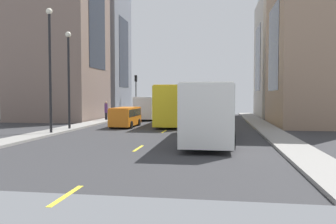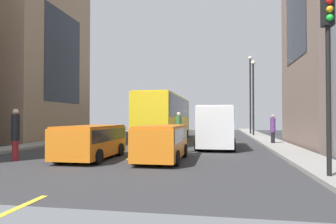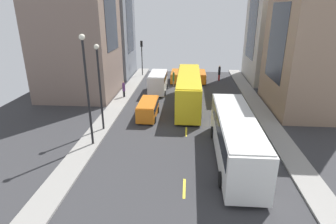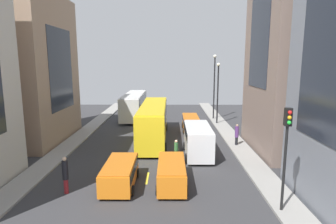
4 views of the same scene
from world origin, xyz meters
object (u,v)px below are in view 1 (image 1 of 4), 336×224
at_px(delivery_van_white, 147,106).
at_px(pedestrian_crossing_mid, 168,108).
at_px(pedestrian_crossing_near, 223,107).
at_px(car_orange_2, 199,110).
at_px(streetcar_yellow, 177,102).
at_px(traffic_light_near_corner, 136,87).
at_px(car_orange_0, 174,110).
at_px(city_bus_white, 209,107).
at_px(pedestrian_waiting_curb, 106,110).
at_px(car_orange_1, 126,115).

xyz_separation_m(delivery_van_white, pedestrian_crossing_mid, (-1.87, -2.89, -0.33)).
bearing_deg(pedestrian_crossing_near, car_orange_2, -144.59).
height_order(streetcar_yellow, traffic_light_near_corner, traffic_light_near_corner).
xyz_separation_m(streetcar_yellow, pedestrian_crossing_mid, (2.11, -7.93, -0.94)).
bearing_deg(car_orange_0, city_bus_white, 102.96).
distance_m(delivery_van_white, traffic_light_near_corner, 10.00).
bearing_deg(pedestrian_crossing_mid, delivery_van_white, 94.54).
relative_size(city_bus_white, car_orange_0, 2.54).
bearing_deg(delivery_van_white, city_bus_white, 113.88).
height_order(streetcar_yellow, pedestrian_waiting_curb, streetcar_yellow).
height_order(streetcar_yellow, delivery_van_white, streetcar_yellow).
distance_m(car_orange_1, traffic_light_near_corner, 18.49).
xyz_separation_m(streetcar_yellow, car_orange_1, (4.03, 3.83, -1.13)).
bearing_deg(car_orange_0, pedestrian_waiting_curb, 54.42).
height_order(delivery_van_white, pedestrian_waiting_curb, delivery_van_white).
height_order(pedestrian_crossing_mid, traffic_light_near_corner, traffic_light_near_corner).
bearing_deg(delivery_van_white, streetcar_yellow, 128.32).
xyz_separation_m(city_bus_white, pedestrian_crossing_near, (-1.16, -23.61, -0.78)).
xyz_separation_m(city_bus_white, pedestrian_crossing_mid, (5.51, -19.57, -0.82)).
distance_m(pedestrian_waiting_curb, pedestrian_crossing_mid, 8.05).
distance_m(car_orange_2, pedestrian_waiting_curb, 12.72).
xyz_separation_m(streetcar_yellow, car_orange_2, (-1.51, -10.90, -1.22)).
bearing_deg(pedestrian_crossing_near, car_orange_0, -153.45).
relative_size(pedestrian_crossing_near, traffic_light_near_corner, 0.42).
distance_m(delivery_van_white, car_orange_2, 8.06).
bearing_deg(car_orange_1, pedestrian_waiting_curb, -57.98).
bearing_deg(car_orange_2, streetcar_yellow, 82.11).
bearing_deg(car_orange_1, car_orange_0, -98.79).
xyz_separation_m(pedestrian_crossing_mid, traffic_light_near_corner, (5.38, -6.16, 2.75)).
distance_m(streetcar_yellow, car_orange_1, 5.67).
bearing_deg(streetcar_yellow, pedestrian_crossing_mid, -75.09).
xyz_separation_m(car_orange_2, pedestrian_crossing_near, (-3.05, -1.07, 0.32)).
height_order(streetcar_yellow, pedestrian_crossing_near, streetcar_yellow).
relative_size(city_bus_white, delivery_van_white, 2.17).
xyz_separation_m(pedestrian_waiting_curb, traffic_light_near_corner, (-0.36, -11.80, 2.76)).
bearing_deg(traffic_light_near_corner, delivery_van_white, 111.18).
height_order(pedestrian_crossing_near, pedestrian_crossing_mid, pedestrian_crossing_near).
bearing_deg(pedestrian_waiting_curb, traffic_light_near_corner, -30.58).
bearing_deg(streetcar_yellow, pedestrian_crossing_near, -110.86).
bearing_deg(streetcar_yellow, car_orange_0, -80.74).
xyz_separation_m(delivery_van_white, car_orange_0, (-2.22, -5.76, -0.60)).
distance_m(streetcar_yellow, car_orange_0, 11.01).
bearing_deg(delivery_van_white, pedestrian_waiting_curb, 35.43).
height_order(car_orange_2, pedestrian_crossing_near, pedestrian_crossing_near).
height_order(delivery_van_white, car_orange_1, delivery_van_white).
bearing_deg(pedestrian_waiting_curb, car_orange_2, -76.23).
bearing_deg(car_orange_0, car_orange_1, 81.21).
distance_m(streetcar_yellow, pedestrian_crossing_near, 12.84).
relative_size(streetcar_yellow, car_orange_2, 2.81).
xyz_separation_m(city_bus_white, car_orange_0, (5.16, -22.45, -1.09)).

